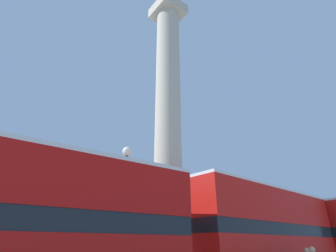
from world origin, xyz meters
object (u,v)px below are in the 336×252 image
(bus_b, at_px, (265,231))
(street_lamp, at_px, (124,200))
(monument_column, at_px, (168,143))
(equestrian_statue, at_px, (232,247))

(bus_b, height_order, street_lamp, street_lamp)
(monument_column, height_order, street_lamp, monument_column)
(bus_b, bearing_deg, street_lamp, 155.78)
(equestrian_statue, xyz_separation_m, street_lamp, (-15.55, -7.34, 1.99))
(bus_b, distance_m, street_lamp, 7.29)
(equestrian_statue, bearing_deg, monument_column, -177.98)
(equestrian_statue, bearing_deg, bus_b, -155.58)
(bus_b, height_order, equestrian_statue, equestrian_statue)
(equestrian_statue, distance_m, street_lamp, 17.31)
(monument_column, xyz_separation_m, equestrian_statue, (11.85, 5.69, -6.04))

